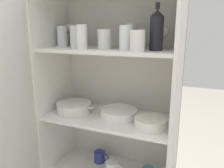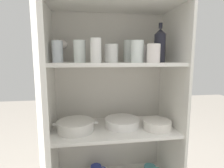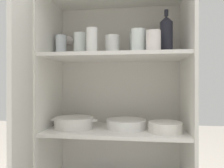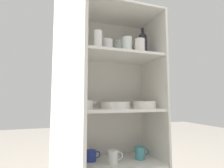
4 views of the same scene
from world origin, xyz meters
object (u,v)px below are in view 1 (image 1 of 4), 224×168
mixing_bowl_large (150,122)px  casserole_dish (74,107)px  wine_bottle (157,30)px  plate_stack_white (119,113)px

mixing_bowl_large → casserole_dish: bearing=175.2°
wine_bottle → mixing_bowl_large: wine_bottle is taller
mixing_bowl_large → casserole_dish: size_ratio=0.65×
wine_bottle → casserole_dish: wine_bottle is taller
wine_bottle → casserole_dish: bearing=177.8°
mixing_bowl_large → casserole_dish: (-0.53, 0.04, 0.00)m
plate_stack_white → casserole_dish: 0.31m
mixing_bowl_large → casserole_dish: 0.53m
wine_bottle → mixing_bowl_large: (-0.01, -0.02, -0.51)m
wine_bottle → mixing_bowl_large: bearing=-108.1°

